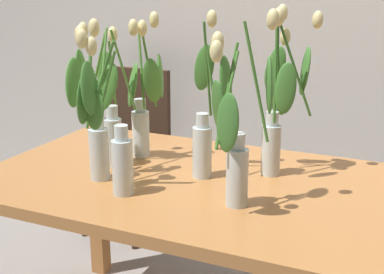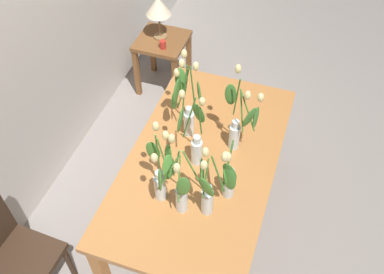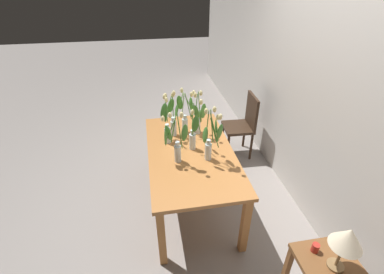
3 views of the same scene
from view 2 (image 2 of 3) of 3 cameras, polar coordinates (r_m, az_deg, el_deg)
ground_plane at (r=3.24m, az=1.19°, el=-11.13°), size 18.00×18.00×0.00m
dining_table at (r=2.71m, az=1.41°, el=-4.12°), size 1.60×0.90×0.74m
tulip_vase_0 at (r=2.48m, az=0.38°, el=-0.36°), size 0.19×0.14×0.57m
tulip_vase_1 at (r=2.23m, az=-1.62°, el=-6.60°), size 0.22×0.27×0.55m
tulip_vase_2 at (r=2.55m, az=6.37°, el=1.82°), size 0.17×0.25×0.59m
tulip_vase_3 at (r=2.31m, az=4.99°, el=-5.90°), size 0.19×0.10×0.53m
tulip_vase_4 at (r=2.26m, az=2.46°, el=-7.69°), size 0.20×0.16×0.52m
tulip_vase_5 at (r=2.62m, az=-0.78°, el=4.40°), size 0.21×0.21×0.59m
tulip_vase_6 at (r=2.34m, az=-4.30°, el=-5.10°), size 0.14×0.17×0.56m
dining_chair at (r=2.75m, az=-23.86°, el=-14.05°), size 0.42×0.42×0.93m
side_table at (r=3.97m, az=-4.03°, el=11.68°), size 0.44×0.44×0.55m
table_lamp at (r=3.76m, az=-4.56°, el=17.11°), size 0.22×0.22×0.40m
pillar_candle at (r=3.77m, az=-3.97°, el=12.37°), size 0.06×0.06×0.07m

